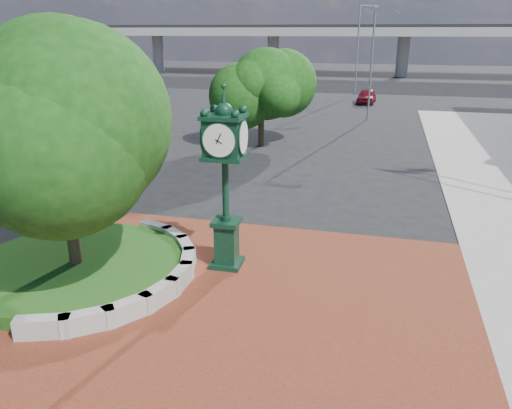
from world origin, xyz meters
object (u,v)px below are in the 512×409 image
object	(u,v)px
parked_car	(367,96)
street_lamp_far	(360,44)
street_lamp_near	(375,58)
post_clock	(225,173)

from	to	relation	value
parked_car	street_lamp_far	bearing A→B (deg)	105.32
street_lamp_near	post_clock	bearing A→B (deg)	-96.35
post_clock	parked_car	world-z (taller)	post_clock
street_lamp_near	street_lamp_far	bearing A→B (deg)	97.53
post_clock	parked_car	bearing A→B (deg)	86.47
street_lamp_near	street_lamp_far	xyz separation A→B (m)	(-2.09, 15.81, 0.64)
post_clock	street_lamp_near	xyz separation A→B (m)	(3.06, 27.47, 1.85)
street_lamp_far	street_lamp_near	bearing A→B (deg)	-82.47
street_lamp_near	parked_car	bearing A→B (deg)	94.46
post_clock	parked_car	distance (m)	37.36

